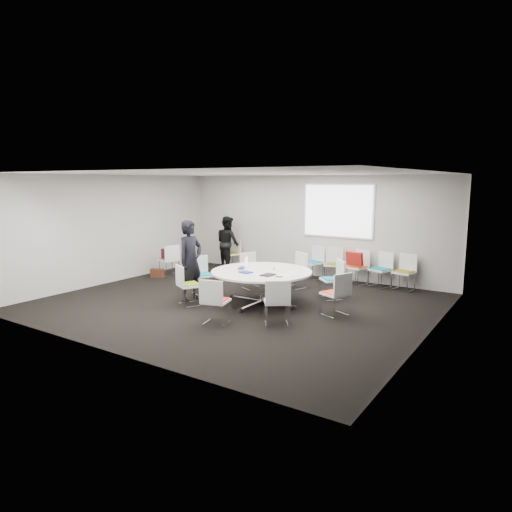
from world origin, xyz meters
The scene contains 31 objects.
room_shell centered at (0.09, 0.00, 1.40)m, with size 8.08×7.08×2.88m.
conference_table centered at (0.48, 0.20, 0.53)m, with size 2.17×2.17×0.73m.
projection_screen centered at (0.80, 3.46, 1.85)m, with size 1.90×0.03×1.35m, color white.
chair_ring_a centered at (2.18, 0.25, 0.28)m, with size 0.60×0.60×0.88m.
chair_ring_b centered at (1.59, 1.41, 0.28)m, with size 0.64×0.64×0.88m.
chair_ring_c centered at (0.40, 1.91, 0.28)m, with size 0.59×0.58×0.88m.
chair_ring_d centered at (-0.49, 1.27, 0.28)m, with size 0.59×0.60×0.88m.
chair_ring_e centered at (-1.17, 0.19, 0.28)m, with size 0.60×0.60×0.88m.
chair_ring_f centered at (-0.75, -0.77, 0.28)m, with size 0.62×0.61×0.88m.
chair_ring_g centered at (0.54, -1.49, 0.28)m, with size 0.56×0.55×0.88m.
chair_ring_h centered at (1.52, -0.90, 0.28)m, with size 0.64×0.63×0.88m.
chair_back_a centered at (0.27, 3.12, 0.28)m, with size 0.58×0.58×0.88m.
chair_back_b centered at (0.85, 3.16, 0.28)m, with size 0.57×0.56×0.88m.
chair_back_c centered at (1.52, 3.16, 0.28)m, with size 0.58×0.57×0.88m.
chair_back_d centered at (2.13, 3.16, 0.28)m, with size 0.59×0.58×0.88m.
chair_back_e centered at (2.71, 3.14, 0.28)m, with size 0.54×0.53×0.88m.
chair_spare_left centered at (-3.32, 1.29, 0.28)m, with size 0.57×0.58×0.88m.
chair_person_back centered at (-2.50, 3.13, 0.28)m, with size 0.59×0.58×0.88m.
person_main centered at (-1.00, -0.42, 0.90)m, with size 0.66×0.43×1.80m, color black.
person_back centered at (-2.51, 2.97, 0.80)m, with size 0.78×0.61×1.61m, color black.
laptop centered at (0.01, 0.19, 0.74)m, with size 0.32×0.21×0.03m, color #333338.
laptop_lid centered at (0.02, 0.28, 0.86)m, with size 0.30×0.02×0.22m, color silver.
notebook_black centered at (0.85, -0.13, 0.74)m, with size 0.22×0.30×0.02m, color black.
tablet_folio centered at (0.31, -0.17, 0.74)m, with size 0.26×0.20×0.03m, color navy.
papers_right centered at (1.13, 0.43, 0.73)m, with size 0.30×0.21×0.00m, color silver.
papers_front centered at (1.12, 0.04, 0.73)m, with size 0.30×0.21×0.00m, color white.
cup centered at (0.65, 0.40, 0.78)m, with size 0.08×0.08×0.09m, color white.
phone centered at (1.12, -0.15, 0.73)m, with size 0.14×0.07×0.01m, color black.
maroon_bag centered at (-3.33, 1.30, 0.62)m, with size 0.40×0.14×0.28m, color #431123.
brown_bag centered at (-3.41, 0.91, 0.12)m, with size 0.36×0.16×0.24m, color #452116.
red_jacket centered at (1.52, 2.94, 0.70)m, with size 0.44×0.10×0.35m, color #A71B14.
Camera 1 is at (5.67, -7.92, 2.65)m, focal length 32.00 mm.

